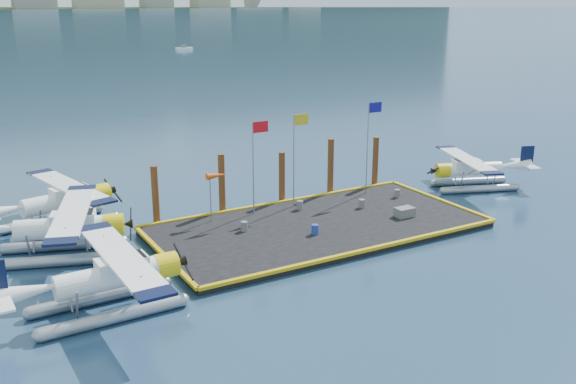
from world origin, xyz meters
The scene contains 23 objects.
ground centered at (0.00, 0.00, 0.00)m, with size 4000.00×4000.00×0.00m, color navy.
dock centered at (0.00, 0.00, 0.20)m, with size 20.00×10.00×0.40m, color black.
dock_bumpers centered at (0.00, 0.00, 0.49)m, with size 20.25×10.25×0.18m, color #C1990B, non-canonical shape.
far_backdrop centered at (239.91, 1737.52, 9.45)m, with size 3050.00×2050.00×810.00m.
seaplane_a centered at (-13.81, -4.46, 1.54)m, with size 8.99×9.90×3.53m.
seaplane_b centered at (-14.35, 3.14, 1.57)m, with size 9.44×10.07×3.61m.
seaplane_c centered at (-13.41, 8.47, 1.53)m, with size 9.11×9.89×3.50m.
seaplane_d centered at (14.77, 1.87, 1.37)m, with size 8.24×8.74×3.15m.
drum_0 centered at (-4.50, 1.13, 0.70)m, with size 0.42×0.42×0.59m, color #5C5B61.
drum_2 centered at (4.28, 1.25, 0.69)m, with size 0.41×0.41×0.57m, color #5C5B61.
drum_3 centered at (-1.10, -1.45, 0.70)m, with size 0.43×0.43×0.60m, color #1B3398.
drum_4 centered at (7.84, 1.93, 0.68)m, with size 0.40×0.40×0.56m, color #5C5B61.
drum_5 centered at (0.48, 2.97, 0.71)m, with size 0.43×0.43×0.61m, color #5C5B61.
crate centered at (5.60, -1.58, 0.70)m, with size 1.18×0.79×0.59m, color #5C5B61.
flagpole_red centered at (-2.29, 3.80, 4.40)m, with size 1.14×0.08×6.00m.
flagpole_yellow centered at (0.70, 3.80, 4.51)m, with size 1.14×0.08×6.20m.
flagpole_blue centered at (6.70, 3.80, 4.69)m, with size 1.14×0.08×6.50m.
windsock centered at (-5.03, 3.80, 3.23)m, with size 1.40×0.44×3.12m.
piling_0 centered at (-8.50, 5.40, 2.00)m, with size 0.44×0.44×4.00m, color #4E2D16.
piling_1 centered at (-4.00, 5.40, 2.10)m, with size 0.44×0.44×4.20m, color #4E2D16.
piling_2 centered at (0.50, 5.40, 1.90)m, with size 0.44×0.44×3.80m, color #4E2D16.
piling_3 centered at (4.50, 5.40, 2.15)m, with size 0.44×0.44×4.30m, color #4E2D16.
piling_4 centered at (8.50, 5.40, 2.00)m, with size 0.44×0.44×4.00m, color #4E2D16.
Camera 1 is at (-20.24, -31.60, 13.84)m, focal length 40.00 mm.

